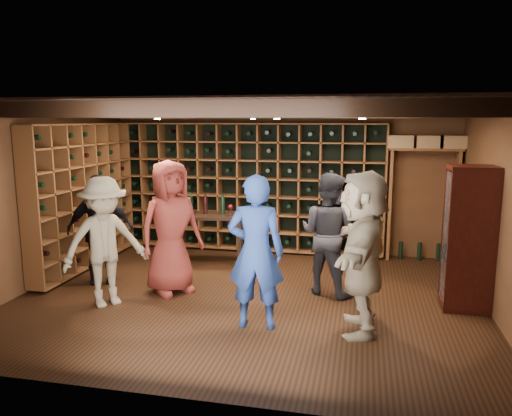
% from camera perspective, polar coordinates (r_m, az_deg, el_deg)
% --- Properties ---
extents(ground, '(6.00, 6.00, 0.00)m').
position_cam_1_polar(ground, '(6.72, -0.91, -10.12)').
color(ground, black).
rests_on(ground, ground).
extents(room_shell, '(6.00, 6.00, 6.00)m').
position_cam_1_polar(room_shell, '(6.36, -0.86, 10.97)').
color(room_shell, brown).
rests_on(room_shell, ground).
extents(wine_rack_back, '(4.65, 0.30, 2.20)m').
position_cam_1_polar(wine_rack_back, '(8.77, -0.82, 2.41)').
color(wine_rack_back, brown).
rests_on(wine_rack_back, ground).
extents(wine_rack_left, '(0.30, 2.65, 2.20)m').
position_cam_1_polar(wine_rack_left, '(8.25, -19.08, 1.37)').
color(wine_rack_left, brown).
rests_on(wine_rack_left, ground).
extents(crate_shelf, '(1.20, 0.32, 2.07)m').
position_cam_1_polar(crate_shelf, '(8.55, 18.75, 4.50)').
color(crate_shelf, brown).
rests_on(crate_shelf, ground).
extents(display_cabinet, '(0.55, 0.50, 1.75)m').
position_cam_1_polar(display_cabinet, '(6.63, 23.03, -3.50)').
color(display_cabinet, '#340F0A').
rests_on(display_cabinet, ground).
extents(man_blue_shirt, '(0.66, 0.46, 1.74)m').
position_cam_1_polar(man_blue_shirt, '(5.55, -0.02, -5.07)').
color(man_blue_shirt, navy).
rests_on(man_blue_shirt, ground).
extents(man_grey_suit, '(0.97, 0.88, 1.64)m').
position_cam_1_polar(man_grey_suit, '(6.72, 8.22, -2.96)').
color(man_grey_suit, black).
rests_on(man_grey_suit, ground).
extents(guest_red_floral, '(1.00, 1.04, 1.80)m').
position_cam_1_polar(guest_red_floral, '(6.77, -9.71, -2.18)').
color(guest_red_floral, maroon).
rests_on(guest_red_floral, ground).
extents(guest_woman_black, '(0.99, 0.65, 1.57)m').
position_cam_1_polar(guest_woman_black, '(7.37, -17.34, -2.41)').
color(guest_woman_black, black).
rests_on(guest_woman_black, ground).
extents(guest_khaki, '(1.16, 1.18, 1.63)m').
position_cam_1_polar(guest_khaki, '(6.50, -16.92, -3.74)').
color(guest_khaki, '#7D7156').
rests_on(guest_khaki, ground).
extents(guest_beige, '(0.55, 1.67, 1.79)m').
position_cam_1_polar(guest_beige, '(5.56, 12.05, -4.98)').
color(guest_beige, tan).
rests_on(guest_beige, ground).
extents(tasting_table, '(1.19, 0.74, 1.12)m').
position_cam_1_polar(tasting_table, '(7.97, -5.53, -1.39)').
color(tasting_table, black).
rests_on(tasting_table, ground).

